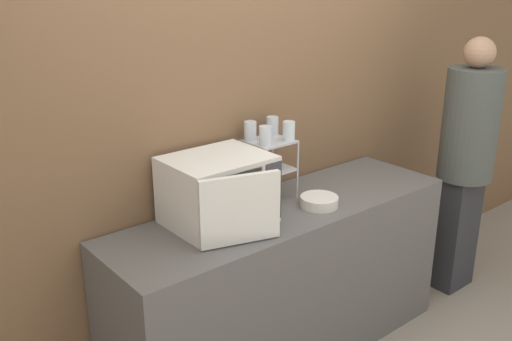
{
  "coord_description": "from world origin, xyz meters",
  "views": [
    {
      "loc": [
        -1.87,
        -1.73,
        2.08
      ],
      "look_at": [
        -0.17,
        0.32,
        1.13
      ],
      "focal_mm": 40.0,
      "sensor_mm": 36.0,
      "label": 1
    }
  ],
  "objects_px": {
    "glass_back_right": "(272,126)",
    "bowl": "(319,202)",
    "dish_rack": "(269,157)",
    "glass_front_left": "(265,136)",
    "glass_front_right": "(289,131)",
    "microwave": "(219,191)",
    "person": "(466,154)",
    "glass_back_left": "(250,131)"
  },
  "relations": [
    {
      "from": "glass_back_right",
      "to": "bowl",
      "type": "relative_size",
      "value": 0.51
    },
    {
      "from": "dish_rack",
      "to": "glass_front_left",
      "type": "xyz_separation_m",
      "value": [
        -0.08,
        -0.06,
        0.14
      ]
    },
    {
      "from": "glass_back_right",
      "to": "glass_front_right",
      "type": "bearing_deg",
      "value": -89.94
    },
    {
      "from": "microwave",
      "to": "bowl",
      "type": "distance_m",
      "value": 0.57
    },
    {
      "from": "dish_rack",
      "to": "bowl",
      "type": "distance_m",
      "value": 0.36
    },
    {
      "from": "microwave",
      "to": "glass_front_left",
      "type": "bearing_deg",
      "value": 7.21
    },
    {
      "from": "microwave",
      "to": "dish_rack",
      "type": "distance_m",
      "value": 0.42
    },
    {
      "from": "glass_front_right",
      "to": "bowl",
      "type": "bearing_deg",
      "value": -78.28
    },
    {
      "from": "glass_front_left",
      "to": "person",
      "type": "relative_size",
      "value": 0.06
    },
    {
      "from": "glass_front_right",
      "to": "microwave",
      "type": "bearing_deg",
      "value": -175.95
    },
    {
      "from": "dish_rack",
      "to": "bowl",
      "type": "bearing_deg",
      "value": -65.44
    },
    {
      "from": "person",
      "to": "glass_back_left",
      "type": "bearing_deg",
      "value": 163.74
    },
    {
      "from": "glass_front_right",
      "to": "glass_back_left",
      "type": "distance_m",
      "value": 0.2
    },
    {
      "from": "glass_back_left",
      "to": "bowl",
      "type": "height_order",
      "value": "glass_back_left"
    },
    {
      "from": "bowl",
      "to": "glass_back_left",
      "type": "bearing_deg",
      "value": 120.89
    },
    {
      "from": "bowl",
      "to": "person",
      "type": "xyz_separation_m",
      "value": [
        1.25,
        -0.09,
        0.03
      ]
    },
    {
      "from": "person",
      "to": "glass_back_right",
      "type": "bearing_deg",
      "value": 161.85
    },
    {
      "from": "dish_rack",
      "to": "glass_back_right",
      "type": "xyz_separation_m",
      "value": [
        0.08,
        0.07,
        0.14
      ]
    },
    {
      "from": "microwave",
      "to": "dish_rack",
      "type": "bearing_deg",
      "value": 13.84
    },
    {
      "from": "dish_rack",
      "to": "glass_back_left",
      "type": "xyz_separation_m",
      "value": [
        -0.08,
        0.06,
        0.14
      ]
    },
    {
      "from": "glass_front_left",
      "to": "person",
      "type": "xyz_separation_m",
      "value": [
        1.45,
        -0.3,
        -0.32
      ]
    },
    {
      "from": "dish_rack",
      "to": "glass_front_left",
      "type": "bearing_deg",
      "value": -142.59
    },
    {
      "from": "microwave",
      "to": "glass_back_left",
      "type": "height_order",
      "value": "glass_back_left"
    },
    {
      "from": "microwave",
      "to": "glass_front_right",
      "type": "distance_m",
      "value": 0.53
    },
    {
      "from": "glass_front_right",
      "to": "person",
      "type": "xyz_separation_m",
      "value": [
        1.29,
        -0.29,
        -0.32
      ]
    },
    {
      "from": "glass_back_right",
      "to": "glass_back_left",
      "type": "distance_m",
      "value": 0.16
    },
    {
      "from": "microwave",
      "to": "dish_rack",
      "type": "height_order",
      "value": "microwave"
    },
    {
      "from": "glass_front_right",
      "to": "glass_front_left",
      "type": "bearing_deg",
      "value": 177.32
    },
    {
      "from": "microwave",
      "to": "bowl",
      "type": "relative_size",
      "value": 2.61
    },
    {
      "from": "microwave",
      "to": "glass_front_left",
      "type": "xyz_separation_m",
      "value": [
        0.33,
        0.04,
        0.21
      ]
    },
    {
      "from": "glass_front_right",
      "to": "bowl",
      "type": "distance_m",
      "value": 0.4
    },
    {
      "from": "glass_back_right",
      "to": "person",
      "type": "bearing_deg",
      "value": -18.15
    },
    {
      "from": "microwave",
      "to": "glass_back_right",
      "type": "bearing_deg",
      "value": 18.88
    },
    {
      "from": "dish_rack",
      "to": "glass_front_right",
      "type": "xyz_separation_m",
      "value": [
        0.08,
        -0.07,
        0.14
      ]
    },
    {
      "from": "glass_back_right",
      "to": "glass_front_right",
      "type": "relative_size",
      "value": 1.0
    },
    {
      "from": "microwave",
      "to": "glass_front_right",
      "type": "relative_size",
      "value": 5.11
    },
    {
      "from": "dish_rack",
      "to": "glass_back_left",
      "type": "bearing_deg",
      "value": 139.68
    },
    {
      "from": "glass_back_right",
      "to": "bowl",
      "type": "bearing_deg",
      "value": -82.83
    },
    {
      "from": "glass_front_left",
      "to": "glass_back_right",
      "type": "xyz_separation_m",
      "value": [
        0.16,
        0.12,
        0.0
      ]
    },
    {
      "from": "dish_rack",
      "to": "glass_back_right",
      "type": "bearing_deg",
      "value": 39.62
    },
    {
      "from": "person",
      "to": "glass_front_right",
      "type": "bearing_deg",
      "value": 167.24
    },
    {
      "from": "glass_front_left",
      "to": "glass_back_right",
      "type": "distance_m",
      "value": 0.2
    }
  ]
}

